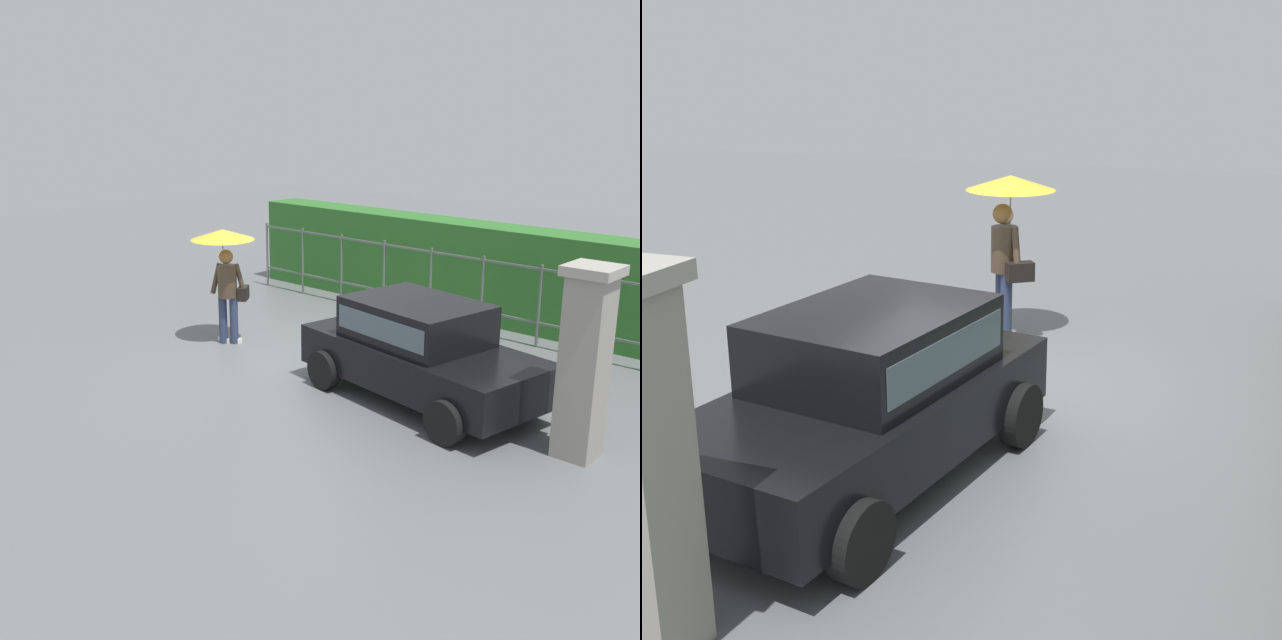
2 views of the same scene
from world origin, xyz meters
The scene contains 6 objects.
ground_plane centered at (0.00, 0.00, 0.00)m, with size 40.00×40.00×0.00m, color slate.
car centered at (2.23, -0.14, 0.80)m, with size 3.93×2.35×1.48m.
pedestrian centered at (-1.95, -0.21, 1.58)m, with size 1.13×1.13×2.06m.
gate_pillar centered at (4.77, -0.35, 1.24)m, with size 0.60×0.60×2.42m.
fence_section centered at (0.61, 3.31, 0.82)m, with size 10.43×0.05×1.50m.
hedge_row centered at (0.61, 4.30, 0.95)m, with size 11.38×0.90×1.90m, color #2D6B28.
Camera 1 is at (8.30, -8.90, 4.28)m, focal length 43.02 mm.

